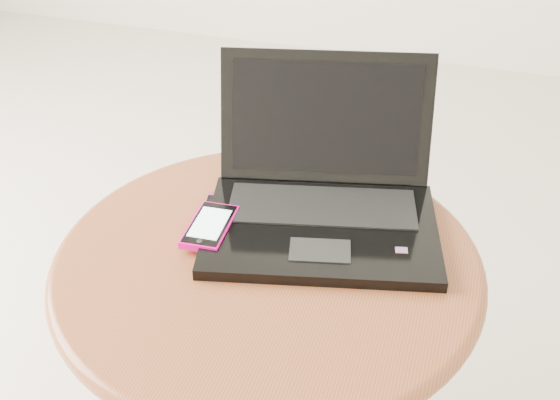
% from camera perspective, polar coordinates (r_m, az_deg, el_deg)
% --- Properties ---
extents(table, '(0.60, 0.60, 0.48)m').
position_cam_1_polar(table, '(1.03, -1.01, -8.93)').
color(table, '#522F14').
rests_on(table, ground).
extents(laptop, '(0.38, 0.36, 0.21)m').
position_cam_1_polar(laptop, '(1.01, 3.54, 0.37)').
color(laptop, black).
rests_on(laptop, table).
extents(phone_black, '(0.07, 0.11, 0.01)m').
position_cam_1_polar(phone_black, '(1.03, -4.92, -1.27)').
color(phone_black, black).
rests_on(phone_black, table).
extents(phone_pink, '(0.06, 0.11, 0.01)m').
position_cam_1_polar(phone_pink, '(0.99, -5.81, -2.19)').
color(phone_pink, '#E00386').
rests_on(phone_pink, phone_black).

